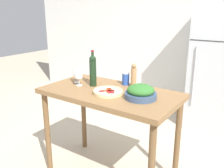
{
  "coord_description": "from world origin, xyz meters",
  "views": [
    {
      "loc": [
        1.27,
        -1.82,
        1.66
      ],
      "look_at": [
        0.0,
        0.03,
        0.98
      ],
      "focal_mm": 40.0,
      "sensor_mm": 36.0,
      "label": 1
    }
  ],
  "objects_px": {
    "refrigerator": "(221,68)",
    "salad_bowl": "(141,92)",
    "wine_glass_far": "(77,73)",
    "homemade_pizza": "(108,92)",
    "salt_canister": "(126,78)",
    "wine_glass_near": "(79,75)",
    "pepper_mill": "(134,76)",
    "wine_bottle": "(93,70)"
  },
  "relations": [
    {
      "from": "refrigerator",
      "to": "wine_glass_far",
      "type": "relative_size",
      "value": 11.97
    },
    {
      "from": "refrigerator",
      "to": "salad_bowl",
      "type": "xyz_separation_m",
      "value": [
        -0.3,
        -1.79,
        0.09
      ]
    },
    {
      "from": "wine_glass_far",
      "to": "salad_bowl",
      "type": "relative_size",
      "value": 0.54
    },
    {
      "from": "wine_glass_near",
      "to": "pepper_mill",
      "type": "bearing_deg",
      "value": 28.51
    },
    {
      "from": "wine_bottle",
      "to": "wine_glass_near",
      "type": "bearing_deg",
      "value": -148.56
    },
    {
      "from": "homemade_pizza",
      "to": "wine_bottle",
      "type": "bearing_deg",
      "value": 156.27
    },
    {
      "from": "refrigerator",
      "to": "salt_canister",
      "type": "bearing_deg",
      "value": -112.12
    },
    {
      "from": "salt_canister",
      "to": "pepper_mill",
      "type": "bearing_deg",
      "value": -15.43
    },
    {
      "from": "wine_glass_far",
      "to": "homemade_pizza",
      "type": "distance_m",
      "value": 0.49
    },
    {
      "from": "wine_glass_far",
      "to": "homemade_pizza",
      "type": "relative_size",
      "value": 0.54
    },
    {
      "from": "wine_glass_near",
      "to": "salt_canister",
      "type": "height_order",
      "value": "wine_glass_near"
    },
    {
      "from": "wine_bottle",
      "to": "wine_glass_near",
      "type": "height_order",
      "value": "wine_bottle"
    },
    {
      "from": "pepper_mill",
      "to": "salad_bowl",
      "type": "height_order",
      "value": "pepper_mill"
    },
    {
      "from": "wine_glass_near",
      "to": "homemade_pizza",
      "type": "bearing_deg",
      "value": -6.15
    },
    {
      "from": "salad_bowl",
      "to": "homemade_pizza",
      "type": "distance_m",
      "value": 0.31
    },
    {
      "from": "refrigerator",
      "to": "pepper_mill",
      "type": "bearing_deg",
      "value": -108.22
    },
    {
      "from": "wine_glass_near",
      "to": "wine_glass_far",
      "type": "distance_m",
      "value": 0.11
    },
    {
      "from": "refrigerator",
      "to": "wine_glass_far",
      "type": "height_order",
      "value": "refrigerator"
    },
    {
      "from": "wine_bottle",
      "to": "wine_glass_far",
      "type": "relative_size",
      "value": 2.41
    },
    {
      "from": "wine_glass_near",
      "to": "wine_bottle",
      "type": "bearing_deg",
      "value": 31.44
    },
    {
      "from": "wine_glass_near",
      "to": "wine_glass_far",
      "type": "relative_size",
      "value": 1.0
    },
    {
      "from": "refrigerator",
      "to": "homemade_pizza",
      "type": "relative_size",
      "value": 6.51
    },
    {
      "from": "wine_bottle",
      "to": "wine_glass_near",
      "type": "relative_size",
      "value": 2.41
    },
    {
      "from": "salad_bowl",
      "to": "homemade_pizza",
      "type": "xyz_separation_m",
      "value": [
        -0.3,
        -0.05,
        -0.04
      ]
    },
    {
      "from": "wine_bottle",
      "to": "pepper_mill",
      "type": "xyz_separation_m",
      "value": [
        0.36,
        0.19,
        -0.05
      ]
    },
    {
      "from": "pepper_mill",
      "to": "salad_bowl",
      "type": "bearing_deg",
      "value": -49.6
    },
    {
      "from": "wine_bottle",
      "to": "salad_bowl",
      "type": "xyz_separation_m",
      "value": [
        0.57,
        -0.06,
        -0.11
      ]
    },
    {
      "from": "pepper_mill",
      "to": "homemade_pizza",
      "type": "distance_m",
      "value": 0.33
    },
    {
      "from": "homemade_pizza",
      "to": "refrigerator",
      "type": "bearing_deg",
      "value": 71.92
    },
    {
      "from": "pepper_mill",
      "to": "salt_canister",
      "type": "distance_m",
      "value": 0.12
    },
    {
      "from": "salad_bowl",
      "to": "salt_canister",
      "type": "distance_m",
      "value": 0.42
    },
    {
      "from": "refrigerator",
      "to": "homemade_pizza",
      "type": "xyz_separation_m",
      "value": [
        -0.6,
        -1.84,
        0.06
      ]
    },
    {
      "from": "wine_bottle",
      "to": "wine_glass_far",
      "type": "xyz_separation_m",
      "value": [
        -0.21,
        -0.01,
        -0.06
      ]
    },
    {
      "from": "homemade_pizza",
      "to": "salt_canister",
      "type": "height_order",
      "value": "salt_canister"
    },
    {
      "from": "refrigerator",
      "to": "homemade_pizza",
      "type": "height_order",
      "value": "refrigerator"
    },
    {
      "from": "wine_bottle",
      "to": "wine_glass_near",
      "type": "xyz_separation_m",
      "value": [
        -0.12,
        -0.07,
        -0.06
      ]
    },
    {
      "from": "wine_glass_near",
      "to": "pepper_mill",
      "type": "relative_size",
      "value": 0.63
    },
    {
      "from": "refrigerator",
      "to": "wine_glass_far",
      "type": "bearing_deg",
      "value": -121.79
    },
    {
      "from": "salad_bowl",
      "to": "salt_canister",
      "type": "height_order",
      "value": "salt_canister"
    },
    {
      "from": "salt_canister",
      "to": "wine_glass_far",
      "type": "bearing_deg",
      "value": -154.18
    },
    {
      "from": "salt_canister",
      "to": "wine_glass_near",
      "type": "bearing_deg",
      "value": -142.05
    },
    {
      "from": "wine_bottle",
      "to": "salad_bowl",
      "type": "height_order",
      "value": "wine_bottle"
    }
  ]
}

